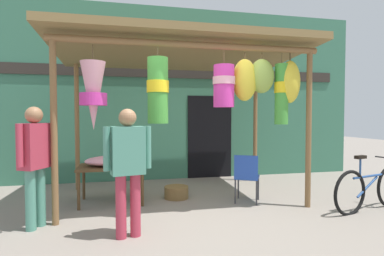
# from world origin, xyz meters

# --- Properties ---
(ground_plane) EXTENTS (30.00, 30.00, 0.00)m
(ground_plane) POSITION_xyz_m (0.00, 0.00, 0.00)
(ground_plane) COLOR gray
(shop_facade) EXTENTS (9.80, 0.29, 4.08)m
(shop_facade) POSITION_xyz_m (0.01, 2.66, 2.04)
(shop_facade) COLOR #387056
(shop_facade) RESTS_ON ground_plane
(market_stall_canopy) EXTENTS (4.41, 2.61, 2.84)m
(market_stall_canopy) POSITION_xyz_m (0.13, 0.56, 2.43)
(market_stall_canopy) COLOR brown
(market_stall_canopy) RESTS_ON ground_plane
(display_table) EXTENTS (1.11, 0.76, 0.65)m
(display_table) POSITION_xyz_m (-1.16, 0.75, 0.58)
(display_table) COLOR brown
(display_table) RESTS_ON ground_plane
(flower_heap_on_table) EXTENTS (0.84, 0.59, 0.17)m
(flower_heap_on_table) POSITION_xyz_m (-1.18, 0.74, 0.73)
(flower_heap_on_table) COLOR pink
(flower_heap_on_table) RESTS_ON display_table
(folding_chair) EXTENTS (0.54, 0.54, 0.84)m
(folding_chair) POSITION_xyz_m (1.12, 0.23, 0.50)
(folding_chair) COLOR #2347A8
(folding_chair) RESTS_ON ground_plane
(wicker_basket_by_table) EXTENTS (0.44, 0.44, 0.22)m
(wicker_basket_by_table) POSITION_xyz_m (-0.02, 0.80, 0.11)
(wicker_basket_by_table) COLOR brown
(wicker_basket_by_table) RESTS_ON ground_plane
(parked_bicycle) EXTENTS (1.71, 0.57, 0.92)m
(parked_bicycle) POSITION_xyz_m (2.92, -0.57, 0.35)
(parked_bicycle) COLOR black
(parked_bicycle) RESTS_ON ground_plane
(vendor_in_orange) EXTENTS (0.58, 0.30, 1.60)m
(vendor_in_orange) POSITION_xyz_m (-0.90, -0.88, 0.94)
(vendor_in_orange) COLOR #B23347
(vendor_in_orange) RESTS_ON ground_plane
(customer_foreground) EXTENTS (0.38, 0.54, 1.63)m
(customer_foreground) POSITION_xyz_m (-2.11, -0.29, 0.96)
(customer_foreground) COLOR #4C8E7A
(customer_foreground) RESTS_ON ground_plane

